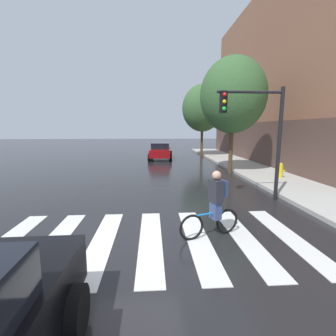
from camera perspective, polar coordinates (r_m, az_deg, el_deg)
name	(u,v)px	position (r m, az deg, el deg)	size (l,w,h in m)	color
ground_plane	(134,241)	(6.26, -8.01, -16.60)	(120.00, 120.00, 0.00)	black
crosswalk_stripes	(151,240)	(6.24, -4.10, -16.56)	(7.56, 3.77, 0.01)	silver
sedan_mid	(161,151)	(21.67, -1.74, 4.08)	(2.29, 4.40, 1.48)	maroon
cyclist	(215,204)	(6.28, 10.88, -8.30)	(1.63, 0.63, 1.69)	black
traffic_light_near	(259,125)	(9.56, 20.48, 9.53)	(2.47, 0.28, 4.20)	black
fire_hydrant	(281,170)	(14.17, 24.96, -0.49)	(0.33, 0.22, 0.78)	gold
street_tree_near	(233,95)	(15.43, 15.03, 16.14)	(3.87, 3.87, 6.88)	#4C3823
street_tree_mid	(202,108)	(23.97, 8.10, 13.73)	(3.85, 3.85, 6.84)	#4C3823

